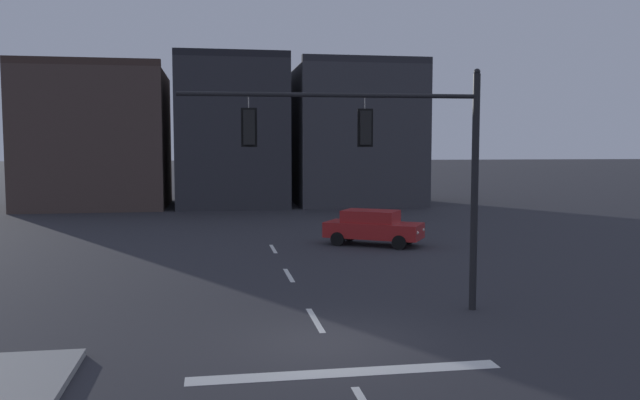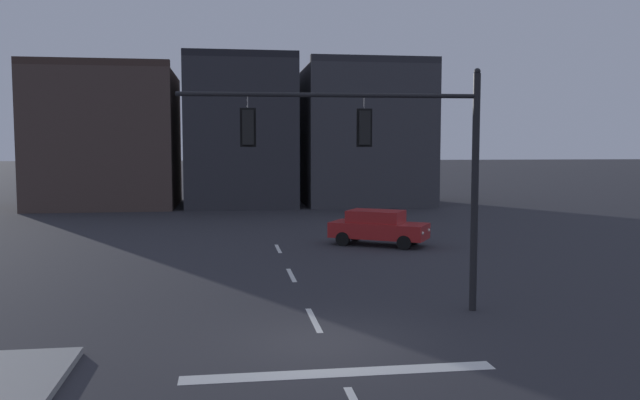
{
  "view_description": "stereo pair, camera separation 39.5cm",
  "coord_description": "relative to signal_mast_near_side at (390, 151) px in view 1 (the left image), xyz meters",
  "views": [
    {
      "loc": [
        -2.59,
        -14.41,
        4.55
      ],
      "look_at": [
        0.42,
        3.77,
        3.02
      ],
      "focal_mm": 36.22,
      "sensor_mm": 36.0,
      "label": 1
    },
    {
      "loc": [
        -2.2,
        -14.47,
        4.55
      ],
      "look_at": [
        0.42,
        3.77,
        3.02
      ],
      "focal_mm": 36.22,
      "sensor_mm": 36.0,
      "label": 2
    }
  ],
  "objects": [
    {
      "name": "stop_bar_paint",
      "position": [
        -2.11,
        -4.48,
        -4.43
      ],
      "size": [
        6.4,
        0.5,
        0.01
      ],
      "primitive_type": "cube",
      "color": "silver",
      "rests_on": "ground"
    },
    {
      "name": "ground_plane",
      "position": [
        -2.11,
        -2.48,
        -4.44
      ],
      "size": [
        400.0,
        400.0,
        0.0
      ],
      "primitive_type": "plane",
      "color": "#2B2B30"
    },
    {
      "name": "car_lot_nearside",
      "position": [
        2.54,
        11.91,
        -3.58
      ],
      "size": [
        4.7,
        3.82,
        1.61
      ],
      "color": "#A81E1E",
      "rests_on": "ground"
    },
    {
      "name": "building_row",
      "position": [
        -3.69,
        34.14,
        0.83
      ],
      "size": [
        29.78,
        11.65,
        11.32
      ],
      "color": "#473833",
      "rests_on": "ground"
    },
    {
      "name": "signal_mast_near_side",
      "position": [
        0.0,
        0.0,
        0.0
      ],
      "size": [
        8.12,
        0.56,
        6.66
      ],
      "color": "black",
      "rests_on": "ground"
    },
    {
      "name": "lane_centreline",
      "position": [
        -2.11,
        -0.48,
        -4.43
      ],
      "size": [
        0.16,
        26.4,
        0.01
      ],
      "color": "silver",
      "rests_on": "ground"
    }
  ]
}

